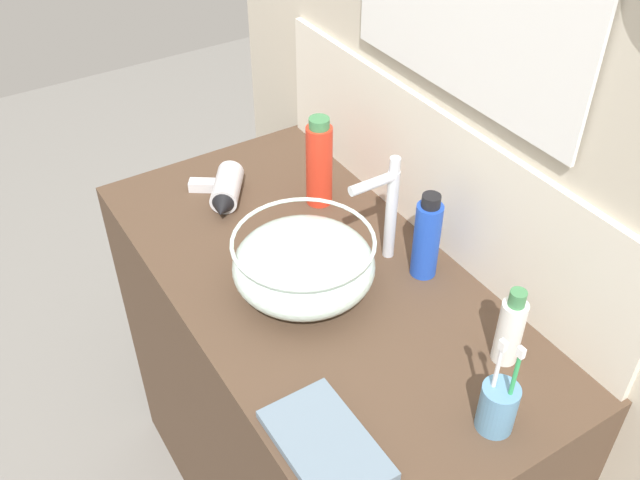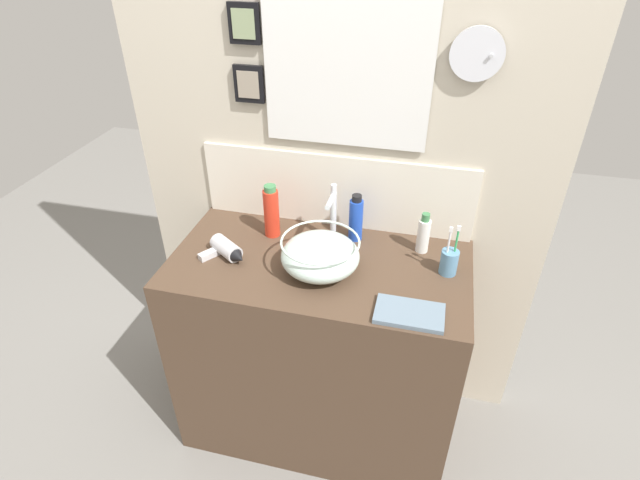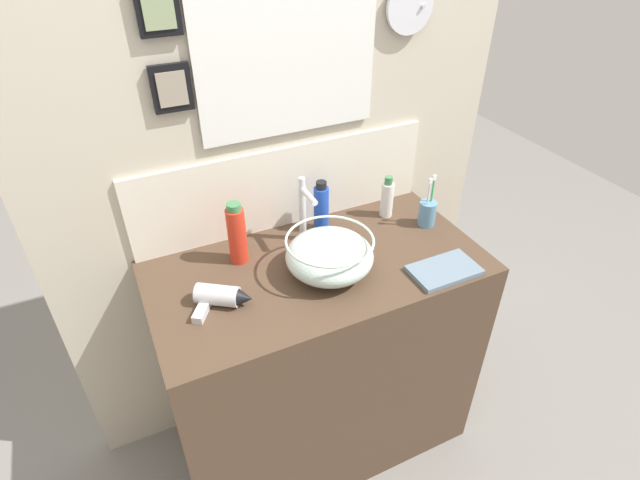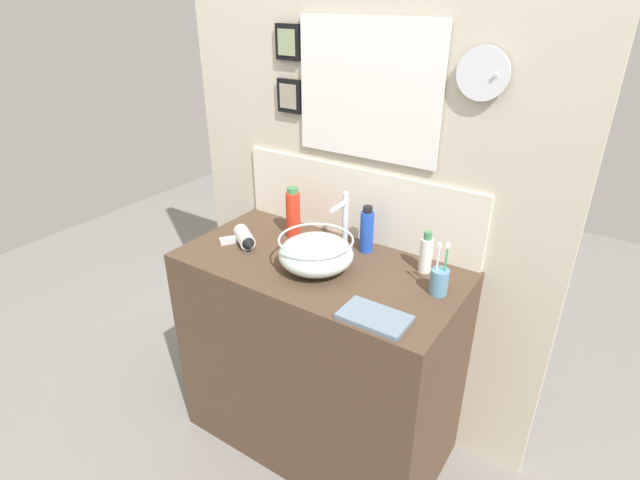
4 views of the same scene
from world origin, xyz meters
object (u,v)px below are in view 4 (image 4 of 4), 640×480
(spray_bottle, at_px, (293,213))
(lotion_bottle, at_px, (426,254))
(hair_drier, at_px, (244,239))
(hand_towel, at_px, (374,317))
(glass_bowl_sink, at_px, (316,253))
(soap_dispenser, at_px, (367,230))
(faucet, at_px, (344,218))
(toothbrush_cup, at_px, (439,281))

(spray_bottle, xyz_separation_m, lotion_bottle, (0.58, 0.03, -0.03))
(hair_drier, height_order, hand_towel, hair_drier)
(glass_bowl_sink, height_order, soap_dispenser, soap_dispenser)
(faucet, bearing_deg, hair_drier, -151.19)
(hair_drier, height_order, lotion_bottle, lotion_bottle)
(spray_bottle, relative_size, lotion_bottle, 1.34)
(soap_dispenser, bearing_deg, lotion_bottle, -4.57)
(hand_towel, bearing_deg, spray_bottle, 148.93)
(glass_bowl_sink, bearing_deg, toothbrush_cup, 12.29)
(soap_dispenser, relative_size, spray_bottle, 0.89)
(spray_bottle, bearing_deg, soap_dispenser, 8.64)
(spray_bottle, bearing_deg, lotion_bottle, 2.79)
(toothbrush_cup, relative_size, hand_towel, 0.89)
(soap_dispenser, distance_m, spray_bottle, 0.32)
(hand_towel, bearing_deg, faucet, 133.16)
(hair_drier, relative_size, hand_towel, 0.89)
(toothbrush_cup, xyz_separation_m, hand_towel, (-0.11, -0.25, -0.04))
(hair_drier, bearing_deg, spray_bottle, 58.17)
(faucet, distance_m, hair_drier, 0.41)
(glass_bowl_sink, xyz_separation_m, spray_bottle, (-0.24, 0.18, 0.04))
(glass_bowl_sink, height_order, faucet, faucet)
(glass_bowl_sink, xyz_separation_m, hand_towel, (0.33, -0.16, -0.06))
(glass_bowl_sink, distance_m, hand_towel, 0.37)
(hair_drier, bearing_deg, faucet, 28.81)
(soap_dispenser, bearing_deg, hair_drier, -151.84)
(faucet, height_order, spray_bottle, faucet)
(faucet, height_order, lotion_bottle, faucet)
(soap_dispenser, xyz_separation_m, hand_towel, (0.25, -0.39, -0.08))
(soap_dispenser, height_order, hand_towel, soap_dispenser)
(faucet, xyz_separation_m, toothbrush_cup, (0.44, -0.10, -0.09))
(hair_drier, relative_size, soap_dispenser, 1.02)
(toothbrush_cup, xyz_separation_m, lotion_bottle, (-0.10, 0.12, 0.02))
(faucet, height_order, soap_dispenser, faucet)
(faucet, xyz_separation_m, lotion_bottle, (0.34, 0.02, -0.06))
(glass_bowl_sink, xyz_separation_m, soap_dispenser, (0.08, 0.23, 0.02))
(glass_bowl_sink, relative_size, spray_bottle, 1.28)
(lotion_bottle, bearing_deg, hair_drier, -162.97)
(lotion_bottle, xyz_separation_m, hand_towel, (-0.01, -0.37, -0.06))
(hair_drier, height_order, toothbrush_cup, toothbrush_cup)
(glass_bowl_sink, relative_size, soap_dispenser, 1.44)
(glass_bowl_sink, bearing_deg, soap_dispenser, 70.42)
(hair_drier, relative_size, toothbrush_cup, 1.00)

